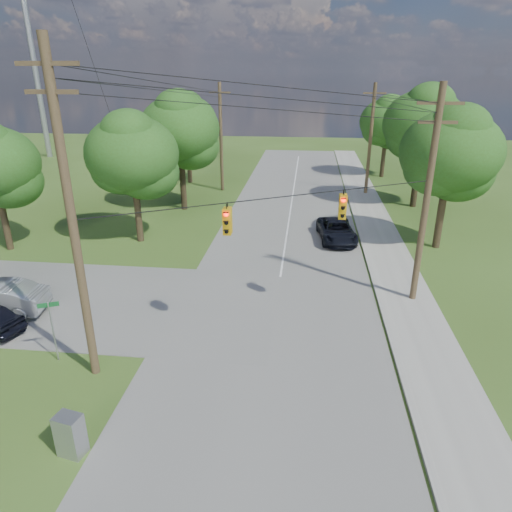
# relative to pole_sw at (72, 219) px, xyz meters

# --- Properties ---
(ground) EXTENTS (140.00, 140.00, 0.00)m
(ground) POSITION_rel_pole_sw_xyz_m (4.60, -0.40, -6.23)
(ground) COLOR #364F1A
(ground) RESTS_ON ground
(main_road) EXTENTS (10.00, 100.00, 0.03)m
(main_road) POSITION_rel_pole_sw_xyz_m (6.60, 4.60, -6.21)
(main_road) COLOR gray
(main_road) RESTS_ON ground
(sidewalk_east) EXTENTS (2.60, 100.00, 0.12)m
(sidewalk_east) POSITION_rel_pole_sw_xyz_m (13.30, 4.60, -6.17)
(sidewalk_east) COLOR #ACABA1
(sidewalk_east) RESTS_ON ground
(pole_sw) EXTENTS (2.00, 0.32, 12.00)m
(pole_sw) POSITION_rel_pole_sw_xyz_m (0.00, 0.00, 0.00)
(pole_sw) COLOR brown
(pole_sw) RESTS_ON ground
(pole_ne) EXTENTS (2.00, 0.32, 10.50)m
(pole_ne) POSITION_rel_pole_sw_xyz_m (13.50, 7.60, -0.76)
(pole_ne) COLOR brown
(pole_ne) RESTS_ON ground
(pole_north_e) EXTENTS (2.00, 0.32, 10.00)m
(pole_north_e) POSITION_rel_pole_sw_xyz_m (13.50, 29.60, -1.10)
(pole_north_e) COLOR brown
(pole_north_e) RESTS_ON ground
(pole_north_w) EXTENTS (2.00, 0.32, 10.00)m
(pole_north_w) POSITION_rel_pole_sw_xyz_m (-0.40, 29.60, -1.10)
(pole_north_w) COLOR brown
(pole_north_w) RESTS_ON ground
(power_lines) EXTENTS (13.93, 29.62, 4.93)m
(power_lines) POSITION_rel_pole_sw_xyz_m (6.10, 11.14, 2.93)
(power_lines) COLOR black
(power_lines) RESTS_ON ground
(traffic_signals) EXTENTS (4.91, 3.27, 1.05)m
(traffic_signals) POSITION_rel_pole_sw_xyz_m (7.15, 4.03, -0.73)
(traffic_signals) COLOR #C4940B
(traffic_signals) RESTS_ON ground
(tree_w_near) EXTENTS (6.00, 6.00, 8.40)m
(tree_w_near) POSITION_rel_pole_sw_xyz_m (-3.40, 14.60, -0.30)
(tree_w_near) COLOR #413320
(tree_w_near) RESTS_ON ground
(tree_w_mid) EXTENTS (6.40, 6.40, 9.22)m
(tree_w_mid) POSITION_rel_pole_sw_xyz_m (-2.40, 22.60, 0.35)
(tree_w_mid) COLOR #413320
(tree_w_mid) RESTS_ON ground
(tree_w_far) EXTENTS (6.00, 6.00, 8.73)m
(tree_w_far) POSITION_rel_pole_sw_xyz_m (-4.40, 32.60, 0.02)
(tree_w_far) COLOR #413320
(tree_w_far) RESTS_ON ground
(tree_e_near) EXTENTS (6.20, 6.20, 8.81)m
(tree_e_near) POSITION_rel_pole_sw_xyz_m (16.60, 15.60, 0.02)
(tree_e_near) COLOR #413320
(tree_e_near) RESTS_ON ground
(tree_e_mid) EXTENTS (6.60, 6.60, 9.64)m
(tree_e_mid) POSITION_rel_pole_sw_xyz_m (17.10, 25.60, 0.68)
(tree_e_mid) COLOR #413320
(tree_e_mid) RESTS_ON ground
(tree_e_far) EXTENTS (5.80, 5.80, 8.32)m
(tree_e_far) POSITION_rel_pole_sw_xyz_m (16.10, 37.60, -0.31)
(tree_e_far) COLOR #413320
(tree_e_far) RESTS_ON ground
(car_main_north) EXTENTS (2.85, 5.20, 1.38)m
(car_main_north) POSITION_rel_pole_sw_xyz_m (10.05, 16.15, -5.51)
(car_main_north) COLOR black
(car_main_north) RESTS_ON main_road
(control_cabinet) EXTENTS (0.88, 0.72, 1.41)m
(control_cabinet) POSITION_rel_pole_sw_xyz_m (1.10, -3.98, -5.53)
(control_cabinet) COLOR #929698
(control_cabinet) RESTS_ON ground
(street_name_sign) EXTENTS (0.73, 0.35, 2.62)m
(street_name_sign) POSITION_rel_pole_sw_xyz_m (-1.86, 0.60, -4.55)
(street_name_sign) COLOR #929698
(street_name_sign) RESTS_ON ground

